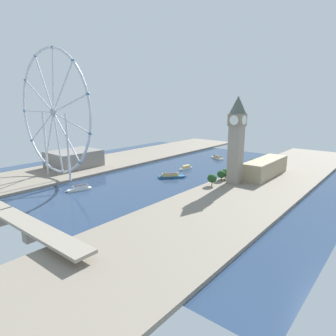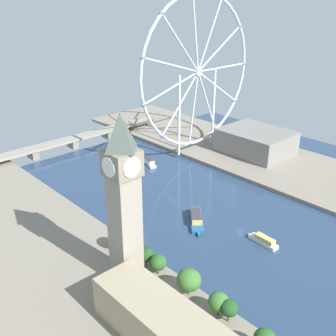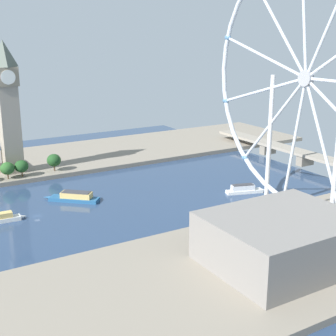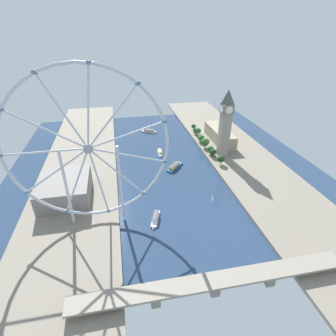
% 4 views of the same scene
% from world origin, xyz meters
% --- Properties ---
extents(ground_plane, '(380.68, 380.68, 0.00)m').
position_xyz_m(ground_plane, '(0.00, 0.00, 0.00)').
color(ground_plane, navy).
extents(riverbank_left, '(90.00, 520.00, 3.00)m').
position_xyz_m(riverbank_left, '(-105.34, 0.00, 1.50)').
color(riverbank_left, gray).
rests_on(riverbank_left, ground_plane).
extents(riverbank_right, '(90.00, 520.00, 3.00)m').
position_xyz_m(riverbank_right, '(105.34, 0.00, 1.50)').
color(riverbank_right, gray).
rests_on(riverbank_right, ground_plane).
extents(clock_tower, '(15.13, 15.13, 87.58)m').
position_xyz_m(clock_tower, '(-81.77, 8.16, 48.61)').
color(clock_tower, gray).
rests_on(clock_tower, riverbank_left).
extents(parliament_block, '(22.00, 78.80, 18.79)m').
position_xyz_m(parliament_block, '(-95.76, -39.24, 12.40)').
color(parliament_block, tan).
rests_on(parliament_block, riverbank_left).
extents(tree_row_embankment, '(13.67, 129.58, 13.95)m').
position_xyz_m(tree_row_embankment, '(-68.00, -25.44, 10.64)').
color(tree_row_embankment, '#513823').
rests_on(tree_row_embankment, riverbank_left).
extents(ferris_wheel, '(131.77, 3.20, 136.27)m').
position_xyz_m(ferris_wheel, '(78.14, 111.90, 73.32)').
color(ferris_wheel, silver).
rests_on(ferris_wheel, riverbank_right).
extents(riverside_hall, '(48.38, 59.27, 20.47)m').
position_xyz_m(riverside_hall, '(111.85, 69.60, 13.23)').
color(riverside_hall, gray).
rests_on(riverside_hall, riverbank_right).
extents(river_bridge, '(192.68, 13.93, 9.53)m').
position_xyz_m(river_bridge, '(0.00, 200.26, 7.39)').
color(river_bridge, gray).
rests_on(river_bridge, ground_plane).
extents(tour_boat_0, '(12.08, 26.49, 5.58)m').
position_xyz_m(tour_boat_0, '(27.23, 120.21, 2.29)').
color(tour_boat_0, white).
rests_on(tour_boat_0, ground_plane).
extents(tour_boat_1, '(26.41, 28.63, 5.78)m').
position_xyz_m(tour_boat_1, '(-12.28, 25.82, 2.37)').
color(tour_boat_1, '#235684').
rests_on(tour_boat_1, ground_plane).
extents(tour_boat_2, '(27.66, 18.61, 4.91)m').
position_xyz_m(tour_boat_2, '(3.53, -104.61, 2.03)').
color(tour_boat_2, white).
rests_on(tour_boat_2, ground_plane).
extents(tour_boat_3, '(6.24, 22.13, 5.03)m').
position_xyz_m(tour_boat_3, '(-0.85, -17.88, 2.11)').
color(tour_boat_3, white).
rests_on(tour_boat_3, ground_plane).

